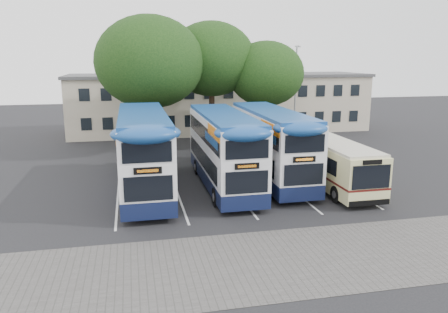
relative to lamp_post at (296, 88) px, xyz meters
name	(u,v)px	position (x,y,z in m)	size (l,w,h in m)	color
ground	(323,211)	(-6.00, -19.97, -5.08)	(120.00, 120.00, 0.00)	black
paving_strip	(330,255)	(-8.00, -24.97, -5.08)	(40.00, 6.00, 0.01)	#595654
bay_lines	(233,188)	(-9.75, -14.97, -5.08)	(14.12, 11.00, 0.01)	silver
depot_building	(220,102)	(-6.00, 7.02, -1.93)	(32.40, 8.40, 6.20)	#AEA38C
lamp_post	(296,88)	(0.00, 0.00, 0.00)	(0.25, 1.05, 9.06)	gray
tree_left	(150,62)	(-14.08, -3.66, 2.51)	(8.85, 8.85, 11.37)	black
tree_mid	(211,59)	(-8.58, -1.59, 2.73)	(7.70, 7.70, 11.11)	black
tree_right	(266,74)	(-3.88, -2.68, 1.45)	(6.75, 6.75, 9.42)	black
bus_dd_left	(144,149)	(-15.13, -14.40, -2.42)	(2.82, 11.61, 4.84)	#0F173A
bus_dd_mid	(224,147)	(-10.22, -14.33, -2.53)	(2.70, 11.15, 4.65)	#0F173A
bus_dd_right	(271,142)	(-6.86, -13.55, -2.52)	(2.71, 11.16, 4.65)	#0F173A
bus_single	(329,159)	(-3.60, -15.40, -3.41)	(2.52, 9.88, 2.95)	beige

